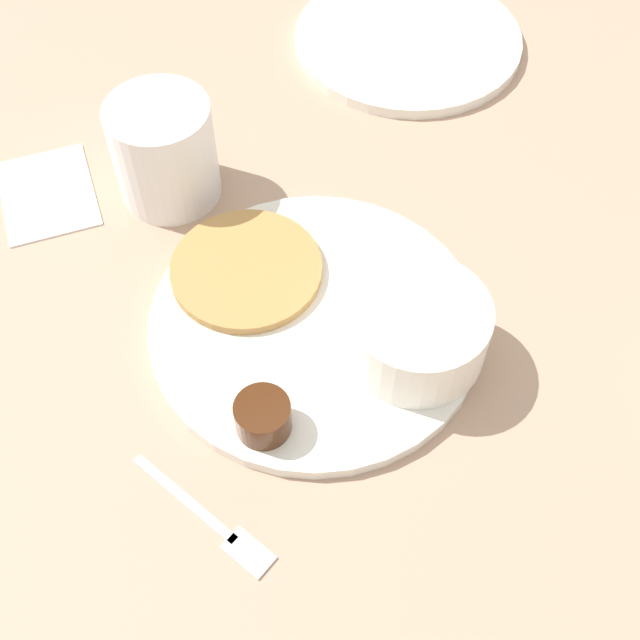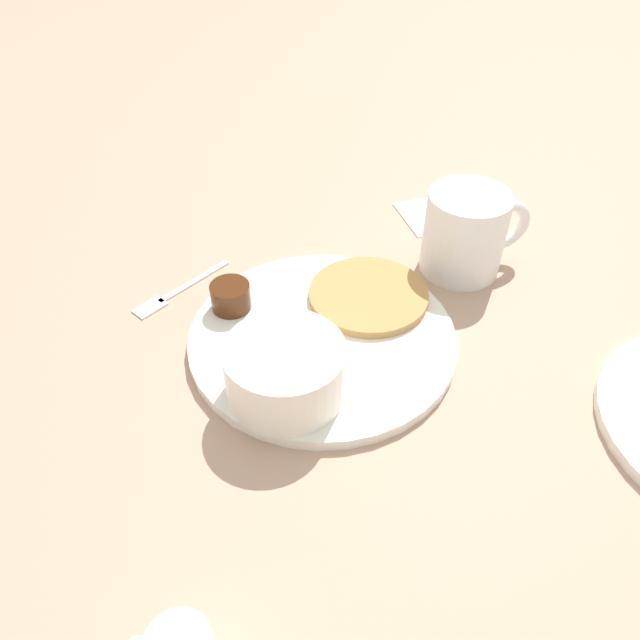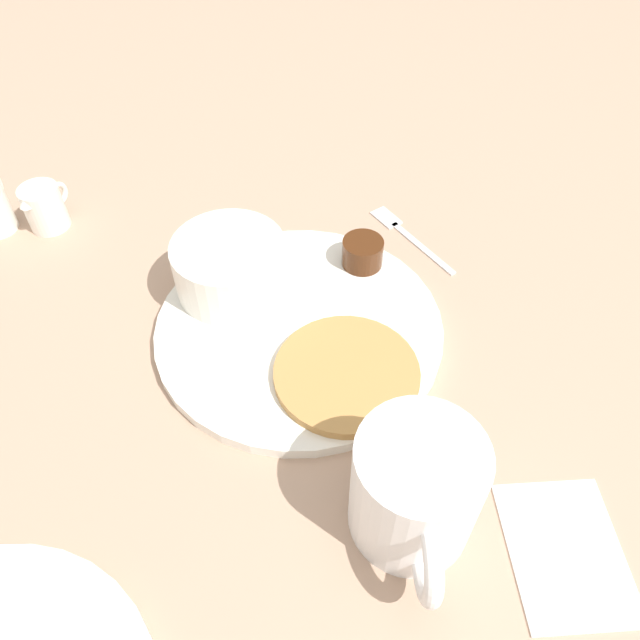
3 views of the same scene
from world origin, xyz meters
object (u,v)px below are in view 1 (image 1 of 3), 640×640
(plate, at_px, (315,322))
(coffee_mug, at_px, (164,150))
(bowl, at_px, (417,329))
(fork, at_px, (216,525))

(plate, distance_m, coffee_mug, 0.21)
(bowl, xyz_separation_m, fork, (-0.07, 0.19, -0.04))
(fork, bearing_deg, coffee_mug, -11.27)
(plate, xyz_separation_m, bowl, (-0.06, -0.06, 0.04))
(bowl, distance_m, fork, 0.21)
(coffee_mug, bearing_deg, plate, -162.02)
(plate, height_order, coffee_mug, coffee_mug)
(bowl, distance_m, coffee_mug, 0.29)
(fork, bearing_deg, bowl, -69.08)
(plate, xyz_separation_m, coffee_mug, (0.20, 0.06, 0.04))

